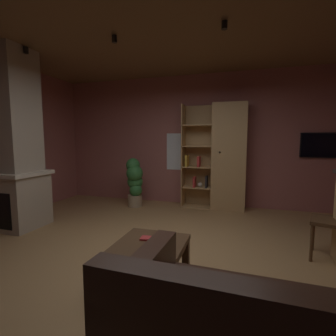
% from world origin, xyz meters
% --- Properties ---
extents(floor, '(6.33, 5.50, 0.02)m').
position_xyz_m(floor, '(0.00, 0.00, -0.01)').
color(floor, '#A37A4C').
rests_on(floor, ground).
extents(wall_back, '(6.45, 0.06, 2.80)m').
position_xyz_m(wall_back, '(0.00, 2.78, 1.40)').
color(wall_back, '#9E5B56').
rests_on(wall_back, ground).
extents(ceiling, '(6.33, 5.50, 0.02)m').
position_xyz_m(ceiling, '(0.00, 0.00, 2.81)').
color(ceiling, brown).
extents(window_pane_back, '(0.60, 0.01, 0.81)m').
position_xyz_m(window_pane_back, '(-0.43, 2.75, 1.16)').
color(window_pane_back, white).
extents(stone_fireplace, '(0.94, 0.78, 2.80)m').
position_xyz_m(stone_fireplace, '(-2.62, 0.44, 1.27)').
color(stone_fireplace, tan).
rests_on(stone_fireplace, ground).
extents(bookshelf_cabinet, '(1.29, 0.41, 2.14)m').
position_xyz_m(bookshelf_cabinet, '(0.57, 2.51, 1.06)').
color(bookshelf_cabinet, tan).
rests_on(bookshelf_cabinet, ground).
extents(coffee_table, '(0.66, 0.67, 0.42)m').
position_xyz_m(coffee_table, '(0.08, -0.47, 0.33)').
color(coffee_table, '#4C331E').
rests_on(coffee_table, ground).
extents(table_book_0, '(0.12, 0.11, 0.02)m').
position_xyz_m(table_book_0, '(0.01, -0.40, 0.43)').
color(table_book_0, '#B22D2D').
rests_on(table_book_0, coffee_table).
extents(table_book_1, '(0.13, 0.12, 0.03)m').
position_xyz_m(table_book_1, '(0.15, -0.49, 0.45)').
color(table_book_1, '#B22D2D').
rests_on(table_book_1, coffee_table).
extents(potted_floor_plant, '(0.37, 0.40, 1.04)m').
position_xyz_m(potted_floor_plant, '(-1.26, 2.14, 0.56)').
color(potted_floor_plant, '#9E896B').
rests_on(potted_floor_plant, ground).
extents(wall_mounted_tv, '(0.85, 0.06, 0.48)m').
position_xyz_m(wall_mounted_tv, '(2.40, 2.72, 1.32)').
color(wall_mounted_tv, black).
extents(track_light_spot_0, '(0.07, 0.07, 0.09)m').
position_xyz_m(track_light_spot_0, '(-2.21, 0.44, 2.73)').
color(track_light_spot_0, black).
extents(track_light_spot_1, '(0.07, 0.07, 0.09)m').
position_xyz_m(track_light_spot_1, '(-0.76, 0.46, 2.73)').
color(track_light_spot_1, black).
extents(track_light_spot_2, '(0.07, 0.07, 0.09)m').
position_xyz_m(track_light_spot_2, '(0.66, 0.47, 2.73)').
color(track_light_spot_2, black).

